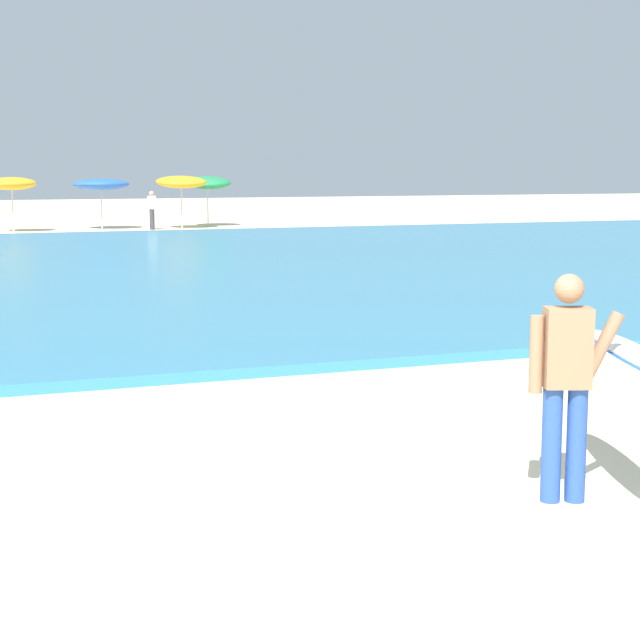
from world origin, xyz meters
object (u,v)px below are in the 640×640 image
object	(u,v)px
beach_umbrella_8	(208,183)
beachgoer_near_row_left	(152,209)
beach_umbrella_6	(101,184)
beach_umbrella_5	(12,184)
beach_umbrella_7	(181,182)
surfer_with_board	(599,368)

from	to	relation	value
beach_umbrella_8	beachgoer_near_row_left	distance (m)	3.50
beach_umbrella_6	beach_umbrella_8	size ratio (longest dim) A/B	1.03
beach_umbrella_6	beach_umbrella_5	bearing A→B (deg)	-167.30
beach_umbrella_7	beach_umbrella_8	xyz separation A→B (m)	(1.49, 1.35, -0.05)
beach_umbrella_5	beach_umbrella_7	xyz separation A→B (m)	(6.81, 0.10, 0.03)
beach_umbrella_5	beach_umbrella_6	world-z (taller)	beach_umbrella_5
surfer_with_board	beachgoer_near_row_left	distance (m)	36.43
beach_umbrella_7	beach_umbrella_8	bearing A→B (deg)	42.22
beach_umbrella_5	beachgoer_near_row_left	world-z (taller)	beach_umbrella_5
beach_umbrella_5	beach_umbrella_6	xyz separation A→B (m)	(3.61, 0.81, -0.06)
beach_umbrella_5	beach_umbrella_8	distance (m)	8.42
beach_umbrella_7	beachgoer_near_row_left	distance (m)	1.78
beach_umbrella_5	beach_umbrella_8	bearing A→B (deg)	9.96
surfer_with_board	beach_umbrella_7	bearing A→B (deg)	81.15
beach_umbrella_6	beachgoer_near_row_left	distance (m)	2.39
surfer_with_board	beach_umbrella_6	world-z (taller)	beach_umbrella_6
surfer_with_board	beach_umbrella_8	bearing A→B (deg)	79.27
beach_umbrella_6	beach_umbrella_7	size ratio (longest dim) A/B	1.02
beach_umbrella_5	beach_umbrella_7	size ratio (longest dim) A/B	0.96
beach_umbrella_8	beach_umbrella_7	bearing A→B (deg)	-137.78
beach_umbrella_8	surfer_with_board	bearing A→B (deg)	-100.73
beach_umbrella_6	beach_umbrella_8	bearing A→B (deg)	7.81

